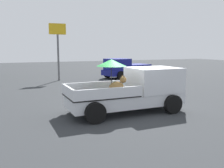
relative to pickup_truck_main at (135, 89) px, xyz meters
name	(u,v)px	position (x,y,z in m)	size (l,w,h in m)	color
ground_plane	(126,112)	(-0.46, -0.01, -0.97)	(80.00, 80.00, 0.00)	#2D3033
pickup_truck_main	(135,89)	(0.00, 0.00, 0.00)	(5.09, 2.33, 2.31)	black
pickup_truck_red	(126,68)	(4.93, 11.22, -0.10)	(5.11, 3.16, 1.80)	black
motel_sign	(58,40)	(-1.22, 11.58, 2.41)	(1.40, 0.16, 4.78)	#59595B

